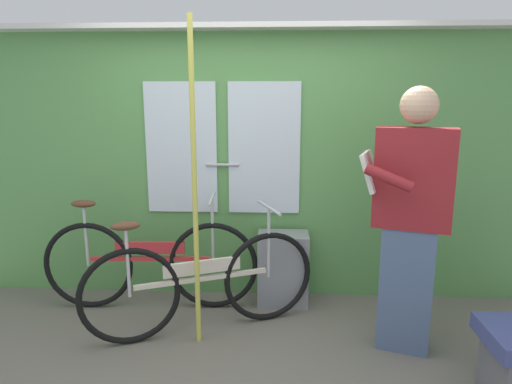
# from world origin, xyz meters

# --- Properties ---
(ground_plane) EXTENTS (5.89, 3.91, 0.04)m
(ground_plane) POSITION_xyz_m (0.00, 0.00, -0.02)
(ground_plane) COLOR #666056
(train_door_wall) EXTENTS (4.89, 0.28, 2.29)m
(train_door_wall) POSITION_xyz_m (-0.01, 1.15, 1.19)
(train_door_wall) COLOR #56934C
(train_door_wall) RESTS_ON ground_plane
(bicycle_near_door) EXTENTS (1.77, 0.44, 0.95)m
(bicycle_near_door) POSITION_xyz_m (-0.78, 0.79, 0.39)
(bicycle_near_door) COLOR black
(bicycle_near_door) RESTS_ON ground_plane
(bicycle_leaning_behind) EXTENTS (1.64, 0.77, 0.93)m
(bicycle_leaning_behind) POSITION_xyz_m (-0.29, 0.43, 0.38)
(bicycle_leaning_behind) COLOR black
(bicycle_leaning_behind) RESTS_ON ground_plane
(passenger_reading_newspaper) EXTENTS (0.64, 0.59, 1.80)m
(passenger_reading_newspaper) POSITION_xyz_m (1.14, 0.27, 0.96)
(passenger_reading_newspaper) COLOR slate
(passenger_reading_newspaper) RESTS_ON ground_plane
(trash_bin_by_wall) EXTENTS (0.42, 0.28, 0.61)m
(trash_bin_by_wall) POSITION_xyz_m (0.32, 0.93, 0.31)
(trash_bin_by_wall) COLOR gray
(trash_bin_by_wall) RESTS_ON ground_plane
(handrail_pole) EXTENTS (0.04, 0.04, 2.25)m
(handrail_pole) POSITION_xyz_m (-0.29, 0.28, 1.12)
(handrail_pole) COLOR #C6C14C
(handrail_pole) RESTS_ON ground_plane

